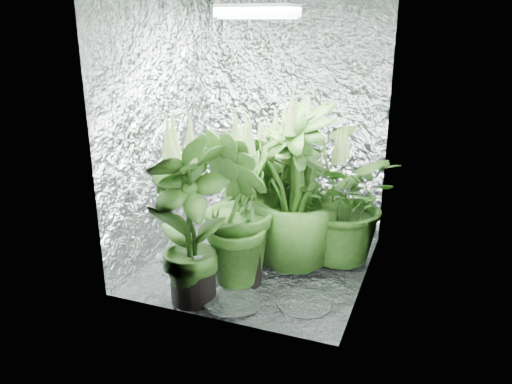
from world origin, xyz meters
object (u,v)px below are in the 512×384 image
object	(u,v)px
plant_c	(282,197)
plant_f	(190,220)
plant_h	(295,188)
plant_e	(337,201)
plant_a	(260,185)
plant_d	(250,197)
plant_g	(240,209)
plant_b	(293,179)
grow_lamp	(258,11)
circulation_fan	(349,241)

from	to	relation	value
plant_c	plant_f	world-z (taller)	plant_f
plant_h	plant_f	bearing A→B (deg)	-122.71
plant_e	plant_f	xyz separation A→B (m)	(-0.75, -0.87, 0.07)
plant_a	plant_d	bearing A→B (deg)	-82.75
plant_a	plant_g	xyz separation A→B (m)	(0.14, -0.75, 0.07)
plant_h	plant_e	bearing A→B (deg)	26.51
plant_g	plant_h	bearing A→B (deg)	56.39
plant_b	plant_c	size ratio (longest dim) A/B	1.14
plant_a	plant_b	distance (m)	0.28
plant_h	plant_c	bearing A→B (deg)	128.65
plant_b	plant_h	distance (m)	0.49
grow_lamp	plant_g	distance (m)	1.30
grow_lamp	plant_g	size ratio (longest dim) A/B	0.42
plant_e	plant_g	xyz separation A→B (m)	(-0.55, -0.54, 0.05)
plant_d	plant_h	bearing A→B (deg)	-2.54
plant_h	grow_lamp	bearing A→B (deg)	-160.44
plant_a	plant_f	bearing A→B (deg)	-93.58
plant_e	plant_h	size ratio (longest dim) A/B	0.81
plant_a	plant_d	world-z (taller)	plant_d
plant_c	plant_h	world-z (taller)	plant_h
plant_b	plant_h	world-z (taller)	plant_h
plant_f	plant_e	bearing A→B (deg)	49.19
plant_b	plant_a	bearing A→B (deg)	-155.01
plant_a	plant_b	bearing A→B (deg)	24.99
plant_a	plant_f	world-z (taller)	plant_f
plant_d	plant_e	distance (m)	0.66
plant_f	plant_c	bearing A→B (deg)	72.08
circulation_fan	plant_h	bearing A→B (deg)	-140.62
grow_lamp	plant_c	xyz separation A→B (m)	(0.09, 0.30, -1.37)
grow_lamp	plant_f	bearing A→B (deg)	-108.42
plant_b	circulation_fan	bearing A→B (deg)	-19.08
plant_c	plant_h	bearing A→B (deg)	-51.35
plant_d	circulation_fan	xyz separation A→B (m)	(0.73, 0.27, -0.37)
plant_b	plant_c	distance (m)	0.26
grow_lamp	plant_c	distance (m)	1.40
plant_c	plant_g	world-z (taller)	plant_g
plant_e	plant_h	bearing A→B (deg)	-153.49
plant_c	plant_d	size ratio (longest dim) A/B	0.92
grow_lamp	plant_a	bearing A→B (deg)	108.51
grow_lamp	circulation_fan	size ratio (longest dim) A/B	1.59
plant_c	plant_d	distance (m)	0.28
grow_lamp	plant_d	world-z (taller)	grow_lamp
grow_lamp	plant_b	xyz separation A→B (m)	(0.11, 0.55, -1.29)
plant_c	circulation_fan	bearing A→B (deg)	8.01
plant_h	plant_a	bearing A→B (deg)	139.42
plant_a	grow_lamp	bearing A→B (deg)	-71.49
plant_d	plant_g	world-z (taller)	plant_g
grow_lamp	plant_d	distance (m)	1.34
plant_g	plant_f	bearing A→B (deg)	-121.60
plant_g	grow_lamp	bearing A→B (deg)	88.05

